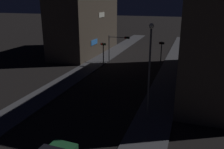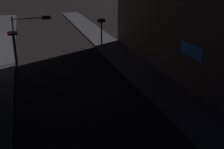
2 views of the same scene
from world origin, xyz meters
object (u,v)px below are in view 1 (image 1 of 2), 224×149
at_px(traffic_light_left_kerb, 103,49).
at_px(traffic_light_overhead, 117,43).
at_px(traffic_light_right_kerb, 161,49).
at_px(street_lamp_near_block, 150,63).

bearing_deg(traffic_light_left_kerb, traffic_light_overhead, 62.80).
relative_size(traffic_light_right_kerb, street_lamp_near_block, 0.47).
height_order(traffic_light_overhead, traffic_light_right_kerb, traffic_light_overhead).
distance_m(traffic_light_overhead, traffic_light_left_kerb, 3.14).
bearing_deg(traffic_light_left_kerb, traffic_light_right_kerb, 19.65).
height_order(traffic_light_left_kerb, street_lamp_near_block, street_lamp_near_block).
bearing_deg(traffic_light_overhead, traffic_light_left_kerb, -117.20).
xyz_separation_m(traffic_light_overhead, street_lamp_near_block, (8.60, -18.34, 1.88)).
xyz_separation_m(traffic_light_left_kerb, traffic_light_right_kerb, (8.61, 3.07, 0.07)).
xyz_separation_m(traffic_light_right_kerb, street_lamp_near_block, (1.40, -18.67, 2.41)).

